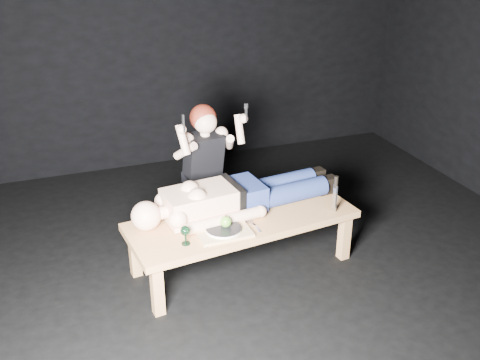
{
  "coord_description": "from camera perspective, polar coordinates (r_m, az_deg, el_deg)",
  "views": [
    {
      "loc": [
        -1.55,
        -3.38,
        2.54
      ],
      "look_at": [
        -0.23,
        0.21,
        0.75
      ],
      "focal_mm": 41.27,
      "sensor_mm": 36.0,
      "label": 1
    }
  ],
  "objects": [
    {
      "name": "fork_flat",
      "position": [
        4.01,
        -3.94,
        -6.37
      ],
      "size": [
        0.03,
        0.19,
        0.01
      ],
      "primitive_type": "cube",
      "rotation": [
        0.0,
        0.0,
        0.05
      ],
      "color": "#B2B2B7",
      "rests_on": "table"
    },
    {
      "name": "knife_flat",
      "position": [
        4.19,
        1.6,
        -4.79
      ],
      "size": [
        0.02,
        0.19,
        0.01
      ],
      "primitive_type": "cube",
      "rotation": [
        0.0,
        0.0,
        0.02
      ],
      "color": "#B2B2B7",
      "rests_on": "table"
    },
    {
      "name": "apple",
      "position": [
        4.08,
        -1.48,
        -4.33
      ],
      "size": [
        0.09,
        0.09,
        0.09
      ],
      "primitive_type": "sphere",
      "color": "#478F21",
      "rests_on": "plate"
    },
    {
      "name": "ground",
      "position": [
        4.5,
        3.75,
        -9.29
      ],
      "size": [
        5.0,
        5.0,
        0.0
      ],
      "primitive_type": "plane",
      "color": "black",
      "rests_on": "ground"
    },
    {
      "name": "kneeling_woman",
      "position": [
        4.77,
        -4.14,
        1.34
      ],
      "size": [
        0.76,
        0.83,
        1.25
      ],
      "primitive_type": null,
      "rotation": [
        0.0,
        0.0,
        0.15
      ],
      "color": "black",
      "rests_on": "ground"
    },
    {
      "name": "lying_man",
      "position": [
        4.39,
        0.03,
        -1.21
      ],
      "size": [
        2.0,
        0.81,
        0.29
      ],
      "primitive_type": null,
      "rotation": [
        0.0,
        0.0,
        0.11
      ],
      "color": "beige",
      "rests_on": "table"
    },
    {
      "name": "back_wall",
      "position": [
        6.17,
        -5.51,
        15.31
      ],
      "size": [
        5.0,
        0.0,
        5.0
      ],
      "primitive_type": "plane",
      "rotation": [
        1.57,
        0.0,
        0.0
      ],
      "color": "black",
      "rests_on": "ground"
    },
    {
      "name": "table",
      "position": [
        4.43,
        0.22,
        -6.42
      ],
      "size": [
        1.85,
        0.87,
        0.45
      ],
      "primitive_type": "cube",
      "rotation": [
        0.0,
        0.0,
        0.11
      ],
      "color": "#BF8544",
      "rests_on": "ground"
    },
    {
      "name": "serving_tray",
      "position": [
        4.1,
        -1.71,
        -5.35
      ],
      "size": [
        0.4,
        0.29,
        0.02
      ],
      "primitive_type": "cube",
      "rotation": [
        0.0,
        0.0,
        0.02
      ],
      "color": "tan",
      "rests_on": "table"
    },
    {
      "name": "plate",
      "position": [
        4.09,
        -1.72,
        -5.09
      ],
      "size": [
        0.27,
        0.27,
        0.02
      ],
      "primitive_type": "cylinder",
      "rotation": [
        0.0,
        0.0,
        0.02
      ],
      "color": "white",
      "rests_on": "serving_tray"
    },
    {
      "name": "carving_knife",
      "position": [
        4.39,
        9.81,
        -1.46
      ],
      "size": [
        0.04,
        0.05,
        0.31
      ],
      "primitive_type": null,
      "rotation": [
        0.0,
        0.0,
        0.11
      ],
      "color": "#B2B2B7",
      "rests_on": "table"
    },
    {
      "name": "spoon_flat",
      "position": [
        4.24,
        0.83,
        -4.39
      ],
      "size": [
        0.11,
        0.17,
        0.01
      ],
      "primitive_type": "cube",
      "rotation": [
        0.0,
        0.0,
        0.52
      ],
      "color": "#B2B2B7",
      "rests_on": "table"
    },
    {
      "name": "goblet",
      "position": [
        3.95,
        -5.66,
        -5.7
      ],
      "size": [
        0.08,
        0.08,
        0.15
      ],
      "primitive_type": null,
      "rotation": [
        0.0,
        0.0,
        0.11
      ],
      "color": "black",
      "rests_on": "table"
    }
  ]
}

